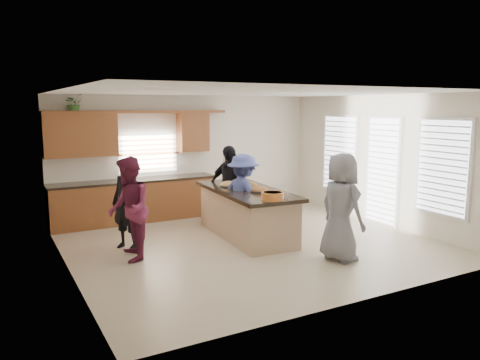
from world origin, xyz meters
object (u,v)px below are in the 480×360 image
woman_right_back (243,196)px  woman_right_front (341,207)px  woman_left_back (126,204)px  island (246,214)px  salad_bowl (273,196)px  woman_left_mid (129,209)px  woman_left_front (229,187)px

woman_right_back → woman_right_front: (0.75, -1.99, 0.08)m
woman_left_back → woman_right_back: size_ratio=1.00×
island → salad_bowl: size_ratio=7.06×
woman_left_back → woman_right_back: woman_left_back is taller
woman_left_mid → woman_right_back: size_ratio=1.06×
woman_right_back → woman_right_front: woman_right_front is taller
woman_left_back → woman_right_back: bearing=48.4°
woman_left_mid → woman_left_back: bearing=179.8°
woman_left_mid → salad_bowl: bearing=81.4°
woman_left_back → woman_right_front: woman_right_front is taller
woman_left_front → woman_right_back: 0.77m
woman_left_front → salad_bowl: bearing=-27.7°
woman_right_front → woman_left_back: bearing=48.2°
island → woman_left_front: size_ratio=1.59×
island → woman_left_back: size_ratio=1.68×
woman_left_mid → woman_left_front: woman_left_front is taller
island → woman_right_back: size_ratio=1.69×
island → woman_right_back: (-0.08, -0.02, 0.37)m
woman_left_back → woman_left_front: (2.29, 0.41, 0.05)m
woman_left_mid → woman_left_front: bearing=124.8°
salad_bowl → woman_left_mid: 2.44m
woman_right_back → woman_right_front: 2.12m
salad_bowl → woman_left_mid: woman_left_mid is taller
island → woman_left_back: (-2.29, 0.34, 0.37)m
salad_bowl → woman_left_front: bearing=86.3°
salad_bowl → woman_left_mid: (-2.30, 0.82, -0.15)m
woman_right_back → salad_bowl: bearing=160.7°
woman_left_mid → woman_left_front: (2.42, 1.07, 0.00)m
woman_left_mid → woman_right_front: woman_right_front is taller
woman_right_front → woman_left_mid: bearing=58.0°
woman_left_front → woman_right_back: (-0.08, -0.76, -0.05)m
woman_left_front → woman_right_front: bearing=-10.4°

